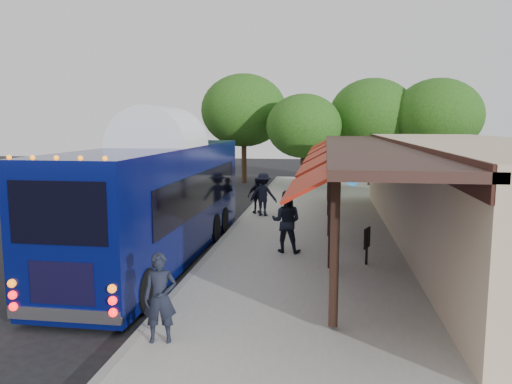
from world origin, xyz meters
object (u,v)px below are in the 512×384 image
at_px(sign_board, 367,240).
at_px(coach_bus, 160,194).
at_px(city_bus, 128,182).
at_px(ped_c, 258,196).
at_px(ped_a, 160,298).
at_px(ped_b, 286,221).
at_px(ped_d, 263,194).

bearing_deg(sign_board, coach_bus, -161.71).
height_order(coach_bus, city_bus, coach_bus).
bearing_deg(sign_board, ped_c, 140.65).
distance_m(ped_a, ped_c, 13.42).
distance_m(city_bus, ped_b, 9.21).
bearing_deg(ped_d, ped_c, -46.38).
relative_size(ped_b, ped_d, 1.04).
height_order(coach_bus, ped_a, coach_bus).
bearing_deg(ped_d, ped_b, 116.23).
height_order(city_bus, ped_c, city_bus).
bearing_deg(ped_b, ped_c, -66.92).
distance_m(ped_a, ped_d, 12.90).
distance_m(coach_bus, ped_a, 6.54).
bearing_deg(ped_d, ped_a, 101.10).
relative_size(ped_c, ped_d, 0.86).
relative_size(ped_b, sign_board, 1.82).
relative_size(coach_bus, ped_c, 7.24).
bearing_deg(city_bus, ped_d, 4.08).
height_order(ped_b, sign_board, ped_b).
bearing_deg(ped_a, ped_d, 77.12).
bearing_deg(city_bus, ped_b, -38.23).
xyz_separation_m(ped_c, sign_board, (4.19, -7.71, -0.08)).
distance_m(city_bus, ped_d, 5.99).
height_order(ped_a, sign_board, ped_a).
height_order(city_bus, ped_b, city_bus).
bearing_deg(ped_d, sign_board, 130.86).
height_order(ped_b, ped_c, ped_b).
bearing_deg(ped_c, ped_b, 76.38).
distance_m(ped_a, sign_board, 7.09).
xyz_separation_m(ped_b, ped_c, (-1.80, 6.59, -0.17)).
height_order(coach_bus, sign_board, coach_bus).
bearing_deg(ped_c, ped_a, 61.12).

